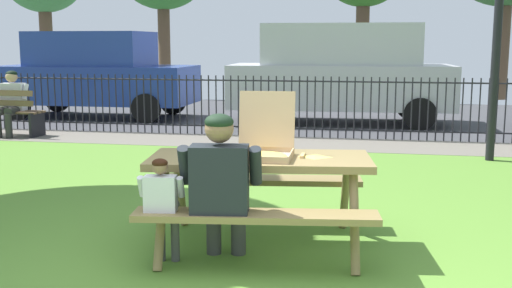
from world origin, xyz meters
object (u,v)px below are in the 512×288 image
pizza_box_open (264,145)px  parked_car_far_left (96,73)px  pizza_slice_on_table (313,156)px  adult_at_table (221,184)px  child_at_table (163,202)px  picnic_table_foreground (260,177)px  person_on_park_bench (11,100)px  parked_car_left (340,71)px

pizza_box_open → parked_car_far_left: bearing=123.1°
pizza_slice_on_table → adult_at_table: 0.88m
adult_at_table → parked_car_far_left: size_ratio=0.27×
pizza_box_open → child_at_table: bearing=-136.1°
picnic_table_foreground → person_on_park_bench: size_ratio=1.66×
parked_car_far_left → person_on_park_bench: bearing=-95.4°
adult_at_table → child_at_table: adult_at_table is taller
picnic_table_foreground → pizza_box_open: (0.03, 0.01, 0.27)m
picnic_table_foreground → child_at_table: bearing=-135.3°
person_on_park_bench → pizza_box_open: bearing=-43.1°
picnic_table_foreground → adult_at_table: (-0.19, -0.53, 0.06)m
parked_car_far_left → adult_at_table: bearing=-59.6°
pizza_slice_on_table → child_at_table: bearing=-146.4°
pizza_slice_on_table → parked_car_far_left: (-5.78, 8.18, 0.23)m
parked_car_far_left → parked_car_left: 5.53m
adult_at_table → person_on_park_bench: bearing=132.9°
parked_car_left → pizza_slice_on_table: bearing=-88.3°
parked_car_left → adult_at_table: bearing=-92.4°
picnic_table_foreground → adult_at_table: bearing=-110.1°
adult_at_table → pizza_slice_on_table: bearing=44.6°
parked_car_far_left → picnic_table_foreground: bearing=-57.1°
pizza_box_open → parked_car_far_left: size_ratio=0.12×
person_on_park_bench → parked_car_left: parked_car_left is taller
pizza_slice_on_table → adult_at_table: size_ratio=0.19×
person_on_park_bench → parked_car_far_left: (0.28, 2.95, 0.35)m
pizza_slice_on_table → parked_car_far_left: bearing=125.2°
pizza_slice_on_table → parked_car_left: 8.19m
child_at_table → person_on_park_bench: (-5.01, 5.93, 0.14)m
pizza_box_open → adult_at_table: bearing=-112.5°
pizza_slice_on_table → adult_at_table: adult_at_table is taller
pizza_box_open → picnic_table_foreground: bearing=-159.2°
pizza_box_open → child_at_table: pizza_box_open is taller
picnic_table_foreground → pizza_box_open: pizza_box_open is taller
pizza_slice_on_table → parked_car_far_left: parked_car_far_left is taller
parked_car_far_left → parked_car_left: bearing=0.0°
pizza_slice_on_table → picnic_table_foreground: bearing=-169.5°
pizza_box_open → parked_car_left: (0.15, 8.25, 0.23)m
picnic_table_foreground → pizza_slice_on_table: (0.43, 0.08, 0.18)m
parked_car_far_left → parked_car_left: size_ratio=0.94×
child_at_table → parked_car_left: bearing=84.8°
adult_at_table → person_on_park_bench: (-5.44, 5.84, 0.00)m
pizza_box_open → child_at_table: (-0.65, -0.63, -0.35)m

